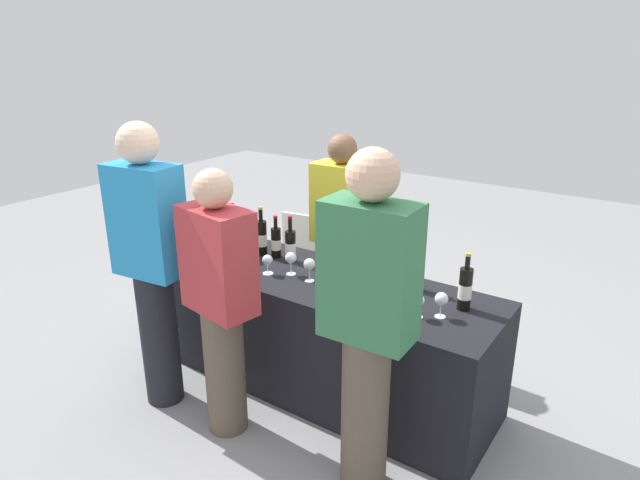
{
  "coord_description": "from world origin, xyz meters",
  "views": [
    {
      "loc": [
        1.77,
        -2.57,
        2.14
      ],
      "look_at": [
        0.0,
        0.0,
        1.01
      ],
      "focal_mm": 30.94,
      "sensor_mm": 36.0,
      "label": 1
    }
  ],
  "objects_px": {
    "ice_bucket": "(230,243)",
    "menu_board": "(308,256)",
    "wine_glass_5": "(441,300)",
    "wine_bottle_6": "(417,273)",
    "wine_bottle_3": "(276,242)",
    "guest_0": "(151,259)",
    "wine_glass_0": "(213,248)",
    "guest_2": "(368,320)",
    "wine_bottle_7": "(465,289)",
    "wine_glass_1": "(268,261)",
    "wine_bottle_4": "(290,246)",
    "guest_1": "(220,299)",
    "wine_glass_2": "(291,259)",
    "wine_bottle_2": "(261,237)",
    "wine_bottle_5": "(343,259)",
    "wine_glass_3": "(309,265)",
    "wine_glass_4": "(418,301)",
    "wine_bottle_0": "(233,233)",
    "server_pouring": "(341,233)",
    "wine_bottle_1": "(246,236)"
  },
  "relations": [
    {
      "from": "wine_bottle_1",
      "to": "wine_glass_0",
      "type": "bearing_deg",
      "value": -94.99
    },
    {
      "from": "wine_bottle_3",
      "to": "guest_0",
      "type": "height_order",
      "value": "guest_0"
    },
    {
      "from": "wine_bottle_3",
      "to": "ice_bucket",
      "type": "bearing_deg",
      "value": -149.04
    },
    {
      "from": "wine_bottle_1",
      "to": "wine_glass_1",
      "type": "relative_size",
      "value": 2.34
    },
    {
      "from": "wine_bottle_0",
      "to": "wine_bottle_3",
      "type": "height_order",
      "value": "wine_bottle_0"
    },
    {
      "from": "wine_bottle_4",
      "to": "wine_glass_0",
      "type": "relative_size",
      "value": 2.25
    },
    {
      "from": "wine_bottle_5",
      "to": "wine_bottle_6",
      "type": "xyz_separation_m",
      "value": [
        0.48,
        0.06,
        -0.0
      ]
    },
    {
      "from": "wine_bottle_0",
      "to": "wine_bottle_4",
      "type": "distance_m",
      "value": 0.47
    },
    {
      "from": "wine_glass_5",
      "to": "wine_bottle_4",
      "type": "bearing_deg",
      "value": 171.18
    },
    {
      "from": "wine_glass_5",
      "to": "wine_bottle_6",
      "type": "bearing_deg",
      "value": 136.26
    },
    {
      "from": "wine_bottle_1",
      "to": "wine_bottle_6",
      "type": "relative_size",
      "value": 0.98
    },
    {
      "from": "wine_bottle_4",
      "to": "wine_glass_2",
      "type": "height_order",
      "value": "wine_bottle_4"
    },
    {
      "from": "wine_bottle_3",
      "to": "guest_2",
      "type": "xyz_separation_m",
      "value": [
        1.12,
        -0.72,
        0.07
      ]
    },
    {
      "from": "wine_bottle_7",
      "to": "wine_glass_1",
      "type": "distance_m",
      "value": 1.21
    },
    {
      "from": "wine_glass_0",
      "to": "guest_2",
      "type": "height_order",
      "value": "guest_2"
    },
    {
      "from": "wine_bottle_3",
      "to": "guest_0",
      "type": "xyz_separation_m",
      "value": [
        -0.28,
        -0.81,
        0.08
      ]
    },
    {
      "from": "wine_glass_0",
      "to": "guest_1",
      "type": "distance_m",
      "value": 0.71
    },
    {
      "from": "wine_bottle_2",
      "to": "wine_bottle_6",
      "type": "xyz_separation_m",
      "value": [
        1.12,
        0.07,
        -0.02
      ]
    },
    {
      "from": "wine_glass_5",
      "to": "guest_1",
      "type": "distance_m",
      "value": 1.18
    },
    {
      "from": "ice_bucket",
      "to": "wine_glass_3",
      "type": "bearing_deg",
      "value": -2.99
    },
    {
      "from": "wine_bottle_3",
      "to": "wine_glass_2",
      "type": "bearing_deg",
      "value": -34.45
    },
    {
      "from": "wine_bottle_2",
      "to": "wine_glass_0",
      "type": "bearing_deg",
      "value": -119.99
    },
    {
      "from": "wine_glass_0",
      "to": "wine_glass_5",
      "type": "height_order",
      "value": "wine_glass_5"
    },
    {
      "from": "wine_bottle_1",
      "to": "wine_bottle_3",
      "type": "distance_m",
      "value": 0.25
    },
    {
      "from": "wine_bottle_4",
      "to": "wine_glass_4",
      "type": "distance_m",
      "value": 1.06
    },
    {
      "from": "wine_glass_4",
      "to": "server_pouring",
      "type": "relative_size",
      "value": 0.09
    },
    {
      "from": "wine_bottle_6",
      "to": "wine_bottle_2",
      "type": "bearing_deg",
      "value": -176.24
    },
    {
      "from": "wine_bottle_2",
      "to": "wine_glass_1",
      "type": "bearing_deg",
      "value": -43.64
    },
    {
      "from": "wine_bottle_6",
      "to": "server_pouring",
      "type": "height_order",
      "value": "server_pouring"
    },
    {
      "from": "wine_glass_3",
      "to": "ice_bucket",
      "type": "bearing_deg",
      "value": 177.01
    },
    {
      "from": "ice_bucket",
      "to": "menu_board",
      "type": "relative_size",
      "value": 0.29
    },
    {
      "from": "wine_glass_1",
      "to": "wine_glass_5",
      "type": "height_order",
      "value": "wine_glass_5"
    },
    {
      "from": "wine_bottle_1",
      "to": "wine_glass_4",
      "type": "bearing_deg",
      "value": -9.41
    },
    {
      "from": "wine_glass_0",
      "to": "guest_0",
      "type": "relative_size",
      "value": 0.08
    },
    {
      "from": "wine_bottle_4",
      "to": "wine_glass_0",
      "type": "bearing_deg",
      "value": -143.53
    },
    {
      "from": "wine_bottle_6",
      "to": "guest_0",
      "type": "bearing_deg",
      "value": -146.21
    },
    {
      "from": "wine_bottle_3",
      "to": "wine_bottle_0",
      "type": "bearing_deg",
      "value": -172.3
    },
    {
      "from": "wine_glass_4",
      "to": "wine_bottle_4",
      "type": "bearing_deg",
      "value": 166.56
    },
    {
      "from": "wine_bottle_6",
      "to": "wine_glass_2",
      "type": "relative_size",
      "value": 2.06
    },
    {
      "from": "wine_bottle_2",
      "to": "menu_board",
      "type": "distance_m",
      "value": 1.13
    },
    {
      "from": "wine_bottle_6",
      "to": "server_pouring",
      "type": "distance_m",
      "value": 0.92
    },
    {
      "from": "wine_bottle_2",
      "to": "wine_bottle_5",
      "type": "bearing_deg",
      "value": 1.65
    },
    {
      "from": "wine_glass_1",
      "to": "wine_glass_5",
      "type": "bearing_deg",
      "value": 3.64
    },
    {
      "from": "wine_bottle_0",
      "to": "guest_1",
      "type": "distance_m",
      "value": 0.94
    },
    {
      "from": "ice_bucket",
      "to": "guest_1",
      "type": "relative_size",
      "value": 0.14
    },
    {
      "from": "wine_bottle_6",
      "to": "wine_glass_4",
      "type": "height_order",
      "value": "wine_bottle_6"
    },
    {
      "from": "wine_bottle_4",
      "to": "wine_bottle_5",
      "type": "height_order",
      "value": "wine_bottle_4"
    },
    {
      "from": "wine_glass_1",
      "to": "guest_1",
      "type": "relative_size",
      "value": 0.08
    },
    {
      "from": "wine_bottle_0",
      "to": "wine_bottle_2",
      "type": "height_order",
      "value": "wine_bottle_2"
    },
    {
      "from": "server_pouring",
      "to": "ice_bucket",
      "type": "bearing_deg",
      "value": 52.77
    }
  ]
}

